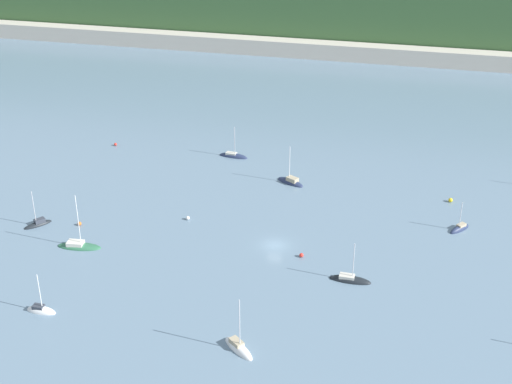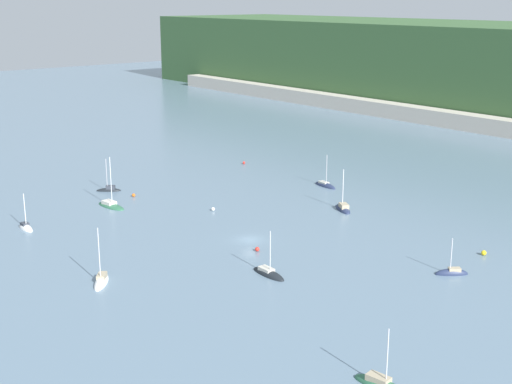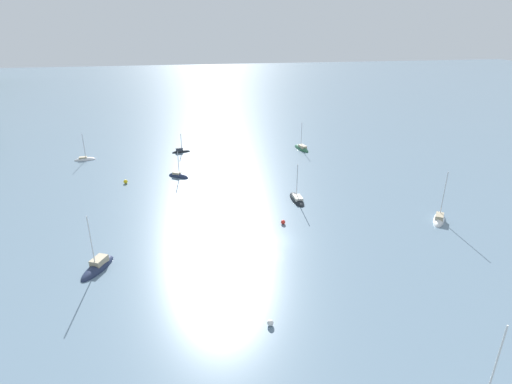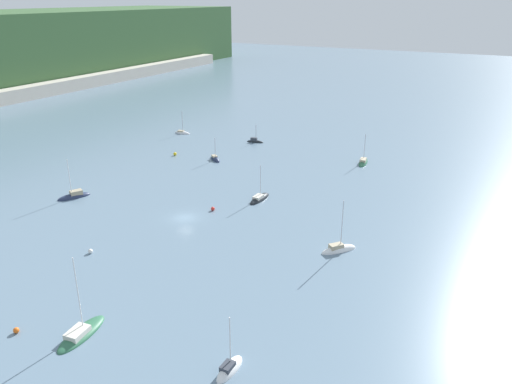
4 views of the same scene
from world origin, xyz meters
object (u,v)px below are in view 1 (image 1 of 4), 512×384
sailboat_9 (238,348)px  mooring_buoy_0 (115,144)px  mooring_buoy_2 (451,200)px  mooring_buoy_4 (79,224)px  sailboat_3 (291,182)px  sailboat_0 (38,224)px  sailboat_8 (350,280)px  sailboat_6 (460,229)px  mooring_buoy_3 (301,255)px  sailboat_10 (233,156)px  sailboat_7 (41,311)px  sailboat_4 (79,246)px  mooring_buoy_1 (188,218)px

sailboat_9 → mooring_buoy_0: bearing=165.9°
mooring_buoy_0 → mooring_buoy_2: mooring_buoy_2 is taller
mooring_buoy_4 → sailboat_3: bearing=38.2°
sailboat_0 → sailboat_8: (55.83, -4.26, -0.07)m
sailboat_6 → mooring_buoy_4: size_ratio=9.19×
sailboat_8 → mooring_buoy_4: size_ratio=10.83×
sailboat_9 → mooring_buoy_4: size_ratio=13.27×
sailboat_0 → sailboat_6: size_ratio=1.17×
sailboat_6 → sailboat_8: size_ratio=0.85×
sailboat_6 → mooring_buoy_4: 66.93m
sailboat_6 → mooring_buoy_3: bearing=-20.8°
sailboat_10 → sailboat_7: bearing=-95.8°
sailboat_6 → sailboat_9: 49.96m
sailboat_3 → sailboat_6: size_ratio=1.35×
mooring_buoy_2 → mooring_buoy_3: (-23.63, -25.97, -0.05)m
sailboat_0 → sailboat_4: 11.61m
sailboat_4 → sailboat_9: 38.12m
sailboat_3 → sailboat_10: 17.40m
sailboat_0 → sailboat_9: 49.71m
sailboat_8 → sailboat_6: bearing=52.0°
sailboat_7 → mooring_buoy_1: (11.76, 31.29, 0.26)m
mooring_buoy_2 → mooring_buoy_3: bearing=-132.3°
sailboat_8 → mooring_buoy_4: sailboat_8 is taller
sailboat_4 → sailboat_8: 45.43m
sailboat_0 → sailboat_6: sailboat_0 is taller
sailboat_4 → sailboat_10: (15.15, 42.29, -0.06)m
mooring_buoy_0 → sailboat_8: bearing=-35.6°
mooring_buoy_4 → sailboat_4: bearing=-64.6°
sailboat_6 → sailboat_10: bearing=-76.4°
sailboat_3 → mooring_buoy_3: (7.21, -26.80, 0.22)m
sailboat_7 → mooring_buoy_3: bearing=35.2°
sailboat_8 → mooring_buoy_1: size_ratio=10.64×
sailboat_10 → sailboat_8: bearing=-48.1°
mooring_buoy_0 → mooring_buoy_3: bearing=-36.4°
sailboat_6 → sailboat_7: bearing=-18.8°
sailboat_10 → mooring_buoy_2: bearing=-7.3°
sailboat_0 → sailboat_4: (10.41, -5.14, -0.02)m
sailboat_3 → sailboat_9: (3.32, -51.82, -0.02)m
sailboat_8 → sailboat_0: bearing=176.6°
mooring_buoy_0 → mooring_buoy_4: bearing=-76.1°
mooring_buoy_1 → mooring_buoy_2: bearing=21.9°
sailboat_0 → mooring_buoy_0: (-1.51, 36.72, 0.17)m
sailboat_6 → mooring_buoy_1: bearing=-42.8°
sailboat_9 → sailboat_8: bearing=97.7°
sailboat_8 → mooring_buoy_2: 34.41m
sailboat_6 → mooring_buoy_2: 10.53m
sailboat_9 → mooring_buoy_2: (27.52, 50.99, 0.29)m
sailboat_10 → mooring_buoy_1: bearing=-85.2°
sailboat_8 → mooring_buoy_2: bearing=65.1°
sailboat_9 → sailboat_10: (-17.80, 61.46, -0.05)m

